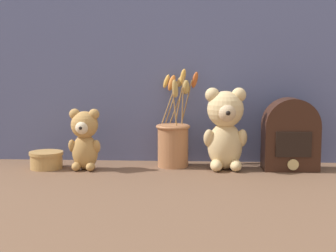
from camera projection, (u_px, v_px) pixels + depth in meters
name	position (u px, v px, depth m)	size (l,w,h in m)	color
ground_plane	(168.00, 170.00, 1.75)	(4.00, 4.00, 0.00)	brown
backdrop_wall	(170.00, 60.00, 1.87)	(1.39, 0.02, 0.75)	slate
teddy_bear_large	(225.00, 127.00, 1.74)	(0.15, 0.14, 0.28)	#DBBC84
teddy_bear_medium	(85.00, 138.00, 1.74)	(0.11, 0.11, 0.21)	tan
flower_vase	(174.00, 139.00, 1.80)	(0.15, 0.15, 0.34)	#AD7047
vintage_radio	(290.00, 135.00, 1.75)	(0.19, 0.11, 0.24)	#381E14
decorative_tin_tall	(46.00, 160.00, 1.77)	(0.12, 0.12, 0.06)	tan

